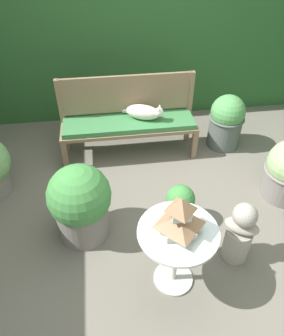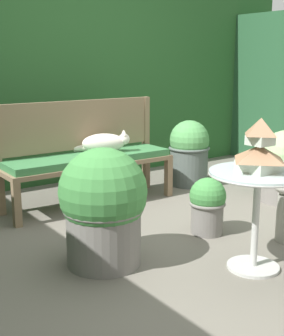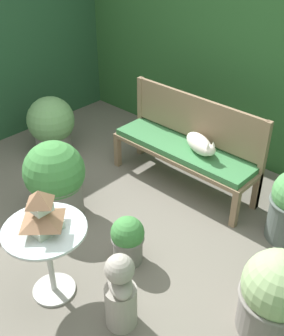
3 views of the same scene
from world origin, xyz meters
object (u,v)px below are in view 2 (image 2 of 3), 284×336
object	(u,v)px
patio_table	(257,193)
potted_plant_hedge_corner	(189,152)
cat	(105,143)
potted_plant_bench_left	(103,206)
pagoda_birdhouse	(260,149)
garden_bench	(90,162)
potted_plant_table_far	(207,205)

from	to	relation	value
patio_table	potted_plant_hedge_corner	xyz separation A→B (m)	(1.03, 1.81, -0.15)
cat	potted_plant_bench_left	xyz separation A→B (m)	(-0.74, -1.21, -0.17)
cat	patio_table	world-z (taller)	cat
patio_table	pagoda_birdhouse	world-z (taller)	pagoda_birdhouse
garden_bench	potted_plant_bench_left	distance (m)	1.30
pagoda_birdhouse	potted_plant_hedge_corner	size ratio (longest dim) A/B	0.48
cat	potted_plant_bench_left	world-z (taller)	potted_plant_bench_left
garden_bench	cat	xyz separation A→B (m)	(0.18, 0.03, 0.16)
patio_table	potted_plant_table_far	distance (m)	0.71
potted_plant_table_far	potted_plant_bench_left	xyz separation A→B (m)	(-0.92, -0.01, 0.16)
patio_table	potted_plant_hedge_corner	size ratio (longest dim) A/B	0.92
garden_bench	potted_plant_table_far	distance (m)	1.23
cat	potted_plant_table_far	distance (m)	1.25
garden_bench	potted_plant_bench_left	size ratio (longest dim) A/B	2.08
potted_plant_table_far	potted_plant_bench_left	bearing A→B (deg)	-179.22
potted_plant_hedge_corner	potted_plant_table_far	size ratio (longest dim) A/B	1.58
patio_table	potted_plant_hedge_corner	bearing A→B (deg)	60.37
pagoda_birdhouse	potted_plant_table_far	world-z (taller)	pagoda_birdhouse
pagoda_birdhouse	potted_plant_bench_left	world-z (taller)	pagoda_birdhouse
potted_plant_hedge_corner	potted_plant_table_far	distance (m)	1.45
garden_bench	pagoda_birdhouse	xyz separation A→B (m)	(0.18, -1.79, 0.38)
cat	patio_table	xyz separation A→B (m)	(-0.00, -1.82, -0.06)
cat	pagoda_birdhouse	xyz separation A→B (m)	(-0.00, -1.82, 0.22)
pagoda_birdhouse	potted_plant_hedge_corner	xyz separation A→B (m)	(1.03, 1.81, -0.42)
garden_bench	potted_plant_hedge_corner	xyz separation A→B (m)	(1.20, 0.02, -0.05)
cat	garden_bench	bearing A→B (deg)	-147.20
potted_plant_bench_left	pagoda_birdhouse	bearing A→B (deg)	-39.98
potted_plant_hedge_corner	potted_plant_bench_left	distance (m)	2.13
patio_table	pagoda_birdhouse	bearing A→B (deg)	180.00
garden_bench	cat	size ratio (longest dim) A/B	3.46
garden_bench	cat	bearing A→B (deg)	10.01
potted_plant_hedge_corner	patio_table	bearing A→B (deg)	-119.63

